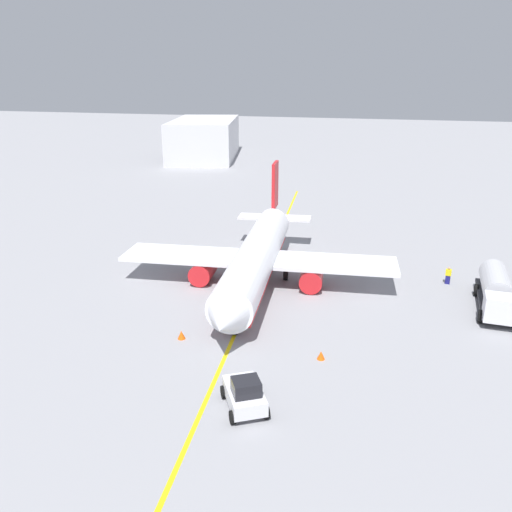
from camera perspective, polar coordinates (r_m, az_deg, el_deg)
name	(u,v)px	position (r m, az deg, el deg)	size (l,w,h in m)	color
ground_plane	(256,286)	(49.32, 0.00, -3.29)	(400.00, 400.00, 0.00)	#939399
airplane	(257,258)	(48.83, 0.10, -0.22)	(30.93, 26.36, 9.61)	white
fuel_tanker	(496,290)	(48.40, 24.82, -3.44)	(9.52, 3.21, 3.15)	#2D2D33
pushback_tug	(245,394)	(31.95, -1.25, -14.88)	(4.12, 3.70, 2.20)	silver
refueling_worker	(448,276)	(52.81, 20.32, -2.03)	(0.43, 0.57, 1.71)	navy
safety_cone_nose	(321,355)	(37.43, 7.13, -10.73)	(0.57, 0.57, 0.63)	#F2590F
safety_cone_wingtip	(181,335)	(40.16, -8.18, -8.54)	(0.59, 0.59, 0.66)	#F2590F
distant_hangar	(205,139)	(127.19, -5.66, 12.69)	(32.28, 20.63, 8.90)	silver
taxi_line_marking	(256,286)	(49.31, 0.00, -3.28)	(85.19, 0.30, 0.01)	yellow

